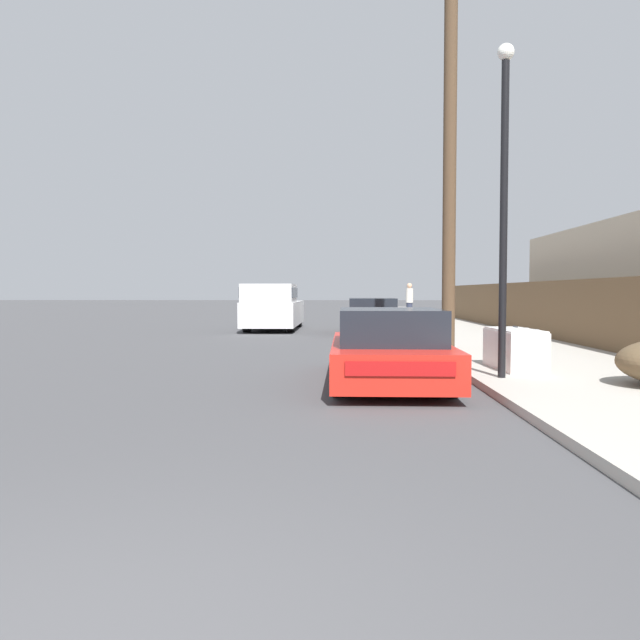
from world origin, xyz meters
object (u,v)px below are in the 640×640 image
at_px(parked_sports_car_red, 389,349).
at_px(utility_pole, 450,143).
at_px(car_parked_mid, 372,317).
at_px(pedestrian, 409,301).
at_px(discarded_fridge, 514,349).
at_px(street_lamp, 504,188).
at_px(pickup_truck, 273,307).

distance_m(parked_sports_car_red, utility_pole, 6.75).
bearing_deg(utility_pole, car_parked_mid, 100.78).
distance_m(utility_pole, pedestrian, 15.28).
distance_m(discarded_fridge, car_parked_mid, 11.23).
bearing_deg(car_parked_mid, pedestrian, 74.66).
relative_size(street_lamp, pedestrian, 2.92).
relative_size(parked_sports_car_red, utility_pole, 0.48).
xyz_separation_m(discarded_fridge, street_lamp, (-0.52, -1.14, 2.62)).
distance_m(utility_pole, street_lamp, 5.25).
bearing_deg(car_parked_mid, discarded_fridge, -79.35).
bearing_deg(parked_sports_car_red, discarded_fridge, 24.85).
height_order(discarded_fridge, street_lamp, street_lamp).
bearing_deg(pickup_truck, street_lamp, 110.46).
xyz_separation_m(car_parked_mid, utility_pole, (1.39, -7.30, 4.35)).
relative_size(discarded_fridge, pickup_truck, 0.29).
xyz_separation_m(pickup_truck, utility_pole, (5.08, -9.08, 4.06)).
bearing_deg(pickup_truck, discarded_fridge, 114.03).
distance_m(parked_sports_car_red, car_parked_mid, 12.10).
height_order(car_parked_mid, utility_pole, utility_pole).
xyz_separation_m(parked_sports_car_red, street_lamp, (1.77, -0.11, 2.54)).
xyz_separation_m(utility_pole, street_lamp, (-0.03, -4.91, -1.84)).
bearing_deg(utility_pole, pickup_truck, 119.22).
distance_m(car_parked_mid, pickup_truck, 4.11).
bearing_deg(utility_pole, discarded_fridge, -82.67).
relative_size(pickup_truck, utility_pole, 0.61).
relative_size(car_parked_mid, pickup_truck, 0.81).
bearing_deg(pedestrian, car_parked_mid, -106.38).
xyz_separation_m(discarded_fridge, car_parked_mid, (-1.88, 11.07, 0.12)).
bearing_deg(pickup_truck, utility_pole, 119.85).
height_order(car_parked_mid, pickup_truck, pickup_truck).
bearing_deg(discarded_fridge, pickup_truck, 110.66).
relative_size(car_parked_mid, street_lamp, 0.90).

